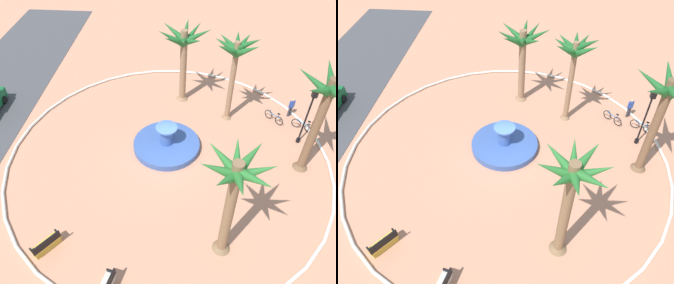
% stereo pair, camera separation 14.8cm
% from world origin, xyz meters
% --- Properties ---
extents(ground_plane, '(80.00, 80.00, 0.00)m').
position_xyz_m(ground_plane, '(0.00, 0.00, 0.00)').
color(ground_plane, tan).
extents(plaza_curb, '(21.68, 21.68, 0.20)m').
position_xyz_m(plaza_curb, '(0.00, 0.00, 0.10)').
color(plaza_curb, silver).
rests_on(plaza_curb, ground).
extents(fountain, '(4.62, 4.62, 1.88)m').
position_xyz_m(fountain, '(0.74, 0.20, 0.29)').
color(fountain, '#38569E').
rests_on(fountain, ground).
extents(palm_tree_near_fountain, '(3.40, 3.39, 6.93)m').
position_xyz_m(palm_tree_near_fountain, '(-6.77, -3.33, 5.08)').
color(palm_tree_near_fountain, brown).
rests_on(palm_tree_near_fountain, ground).
extents(palm_tree_by_curb, '(4.34, 4.00, 7.11)m').
position_xyz_m(palm_tree_by_curb, '(-0.48, -8.79, 5.10)').
color(palm_tree_by_curb, brown).
rests_on(palm_tree_by_curb, ground).
extents(palm_tree_mid_plaza, '(4.23, 4.10, 6.22)m').
position_xyz_m(palm_tree_mid_plaza, '(6.63, -0.62, 4.61)').
color(palm_tree_mid_plaza, '#8E6B4C').
rests_on(palm_tree_mid_plaza, ground).
extents(palm_tree_far_side, '(3.30, 3.33, 6.59)m').
position_xyz_m(palm_tree_far_side, '(4.44, -4.18, 5.24)').
color(palm_tree_far_side, '#8E6B4C').
rests_on(palm_tree_far_side, ground).
extents(bench_west, '(1.56, 1.39, 1.00)m').
position_xyz_m(bench_west, '(-7.48, 5.91, 0.35)').
color(bench_west, gold).
rests_on(bench_west, ground).
extents(lamppost, '(0.32, 0.32, 4.51)m').
position_xyz_m(lamppost, '(2.02, -9.14, 2.64)').
color(lamppost, black).
rests_on(lamppost, ground).
extents(bicycle_red_frame, '(1.33, 1.18, 0.94)m').
position_xyz_m(bicycle_red_frame, '(4.24, -7.72, 0.38)').
color(bicycle_red_frame, black).
rests_on(bicycle_red_frame, ground).
extents(bicycle_by_lamppost, '(0.99, 1.47, 0.94)m').
position_xyz_m(bicycle_by_lamppost, '(3.42, -9.71, 0.38)').
color(bicycle_by_lamppost, black).
rests_on(bicycle_by_lamppost, ground).
extents(person_cyclist_helmet, '(0.32, 0.49, 1.64)m').
position_xyz_m(person_cyclist_helmet, '(4.99, -9.05, 0.92)').
color(person_cyclist_helmet, '#33333D').
rests_on(person_cyclist_helmet, ground).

